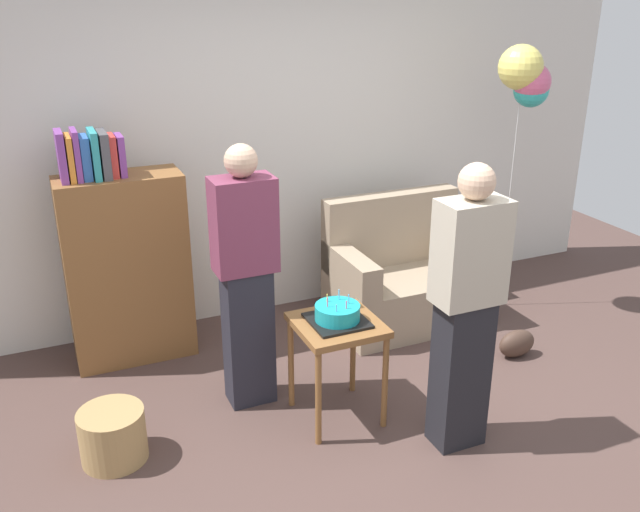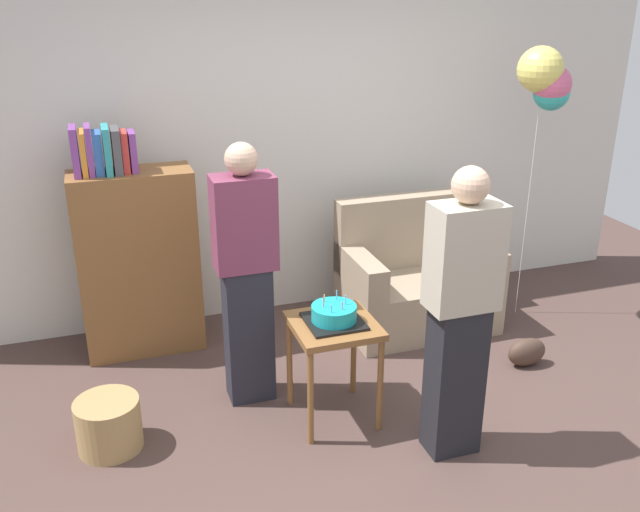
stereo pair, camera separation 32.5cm
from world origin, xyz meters
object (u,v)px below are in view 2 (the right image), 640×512
Objects in this scene: balloon_bunch at (546,79)px; bookshelf at (137,257)px; birthday_cake at (334,315)px; side_table at (334,338)px; person_blowing_candles at (246,275)px; wicker_basket at (109,424)px; handbag at (527,352)px; person_holding_cake at (460,315)px; couch at (415,282)px.

bookshelf is at bearing 171.39° from balloon_bunch.
birthday_cake is 2.31m from balloon_bunch.
birthday_cake is (0.00, 0.00, 0.15)m from side_table.
balloon_bunch is at bearing 7.54° from person_blowing_candles.
balloon_bunch reaches higher than wicker_basket.
side_table is at bearing -174.51° from handbag.
bookshelf reaches higher than birthday_cake.
person_blowing_candles is at bearing 16.87° from wicker_basket.
handbag is 0.14× the size of balloon_bunch.
balloon_bunch is (1.84, 0.81, 1.29)m from side_table.
person_holding_cake is 4.53× the size of wicker_basket.
bookshelf is 5.76× the size of handbag.
bookshelf is at bearing -30.51° from person_holding_cake.
wicker_basket is at bearing -104.90° from bookshelf.
side_table is at bearing -156.35° from balloon_bunch.
birthday_cake is 1.57m from handbag.
person_blowing_candles is (0.58, -0.86, 0.14)m from bookshelf.
balloon_bunch reaches higher than bookshelf.
side_table is at bearing -135.74° from couch.
bookshelf is at bearing 75.10° from wicker_basket.
bookshelf is at bearing 128.80° from side_table.
person_blowing_candles is at bearing -24.66° from person_holding_cake.
handbag is at bearing -24.13° from bookshelf.
person_blowing_candles reaches higher than couch.
balloon_bunch reaches higher than person_holding_cake.
person_holding_cake is at bearing -46.06° from person_blowing_candles.
bookshelf is 0.99× the size of person_holding_cake.
person_holding_cake is (0.94, -0.87, 0.00)m from person_blowing_candles.
balloon_bunch is at bearing 23.65° from birthday_cake.
side_table is at bearing -115.65° from birthday_cake.
handbag is (2.45, -1.10, -0.59)m from bookshelf.
balloon_bunch is (0.84, -0.17, 1.48)m from couch.
couch is 0.68× the size of bookshelf.
couch is 3.44× the size of birthday_cake.
bookshelf is 5.04× the size of birthday_cake.
birthday_cake is 1.40m from wicker_basket.
wicker_basket is (-2.29, -0.86, -0.19)m from couch.
birthday_cake is 0.89× the size of wicker_basket.
handbag is at bearing 5.49° from birthday_cake.
person_holding_cake is at bearing -145.86° from handbag.
person_blowing_candles reaches higher than wicker_basket.
bookshelf is at bearing 120.80° from person_blowing_candles.
person_blowing_candles is (-1.42, -0.59, 0.49)m from couch.
handbag is at bearing -61.45° from couch.
balloon_bunch is (2.84, -0.43, 1.13)m from bookshelf.
person_blowing_candles is at bearing 137.71° from side_table.
person_holding_cake is (0.52, -0.49, 0.15)m from birthday_cake.
couch reaches higher than handbag.
wicker_basket is 0.18× the size of balloon_bunch.
couch is 2.46m from wicker_basket.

